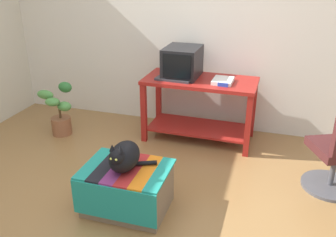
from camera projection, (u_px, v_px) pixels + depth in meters
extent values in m
plane|color=olive|center=(129.00, 217.00, 3.02)|extent=(14.00, 14.00, 0.00)
cube|color=silver|center=(192.00, 21.00, 4.29)|extent=(8.00, 0.10, 2.60)
cube|color=maroon|center=(144.00, 113.00, 4.16)|extent=(0.06, 0.06, 0.70)
cube|color=maroon|center=(248.00, 127.00, 3.82)|extent=(0.06, 0.06, 0.70)
cube|color=maroon|center=(253.00, 109.00, 4.28)|extent=(0.06, 0.06, 0.70)
cube|color=maroon|center=(159.00, 98.00, 4.61)|extent=(0.06, 0.06, 0.70)
cube|color=maroon|center=(199.00, 127.00, 4.30)|extent=(1.16, 0.52, 0.02)
cube|color=maroon|center=(200.00, 81.00, 4.07)|extent=(1.27, 0.61, 0.04)
cube|color=black|center=(182.00, 75.00, 4.16)|extent=(0.27, 0.33, 0.02)
cube|color=black|center=(182.00, 62.00, 4.10)|extent=(0.39, 0.47, 0.34)
cube|color=black|center=(176.00, 67.00, 3.89)|extent=(0.31, 0.02, 0.26)
cube|color=#333338|center=(173.00, 79.00, 4.02)|extent=(0.41, 0.17, 0.02)
cube|color=white|center=(223.00, 81.00, 3.94)|extent=(0.22, 0.27, 0.04)
cube|color=#7A664C|center=(127.00, 189.00, 3.06)|extent=(0.68, 0.49, 0.38)
cube|color=#1E897A|center=(113.00, 204.00, 2.81)|extent=(0.71, 0.01, 0.30)
cube|color=#1E897A|center=(94.00, 163.00, 3.06)|extent=(0.12, 0.53, 0.02)
cube|color=black|center=(107.00, 166.00, 3.03)|extent=(0.12, 0.53, 0.02)
cube|color=#7A2D6B|center=(120.00, 168.00, 3.00)|extent=(0.12, 0.53, 0.02)
cube|color=#AD2323|center=(133.00, 170.00, 2.96)|extent=(0.12, 0.53, 0.02)
cube|color=orange|center=(146.00, 172.00, 2.93)|extent=(0.12, 0.53, 0.02)
cube|color=#1E897A|center=(160.00, 175.00, 2.90)|extent=(0.12, 0.53, 0.02)
ellipsoid|color=black|center=(124.00, 157.00, 2.91)|extent=(0.24, 0.35, 0.24)
sphere|color=black|center=(117.00, 157.00, 2.77)|extent=(0.12, 0.12, 0.12)
cylinder|color=black|center=(140.00, 163.00, 3.00)|extent=(0.27, 0.14, 0.04)
cone|color=black|center=(112.00, 148.00, 2.75)|extent=(0.05, 0.05, 0.06)
cone|color=black|center=(120.00, 149.00, 2.73)|extent=(0.05, 0.05, 0.06)
sphere|color=#C6D151|center=(111.00, 159.00, 2.73)|extent=(0.02, 0.02, 0.02)
sphere|color=#C6D151|center=(116.00, 160.00, 2.72)|extent=(0.02, 0.02, 0.02)
cylinder|color=brown|center=(62.00, 126.00, 4.42)|extent=(0.23, 0.23, 0.21)
cylinder|color=brown|center=(60.00, 112.00, 4.35)|extent=(0.03, 0.03, 0.14)
ellipsoid|color=#4C8E42|center=(64.00, 106.00, 4.26)|extent=(0.17, 0.13, 0.11)
ellipsoid|color=#2D7033|center=(65.00, 87.00, 4.33)|extent=(0.17, 0.11, 0.13)
ellipsoid|color=#4C8E42|center=(45.00, 95.00, 4.26)|extent=(0.21, 0.09, 0.11)
ellipsoid|color=#4C8E42|center=(52.00, 102.00, 4.19)|extent=(0.18, 0.14, 0.10)
cylinder|color=#4C4C51|center=(330.00, 185.00, 3.41)|extent=(0.52, 0.52, 0.03)
cylinder|color=#4C4C51|center=(333.00, 169.00, 3.34)|extent=(0.05, 0.05, 0.34)
cube|color=#2342B7|center=(223.00, 85.00, 3.82)|extent=(0.11, 0.05, 0.04)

